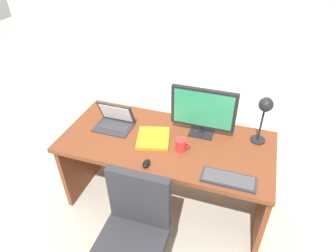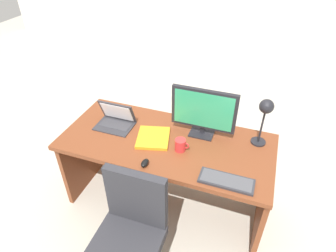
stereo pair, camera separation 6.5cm
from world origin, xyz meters
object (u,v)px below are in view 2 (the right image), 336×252
Objects in this scene: keyboard at (226,181)px; coffee_mug at (181,145)px; monitor at (204,111)px; book at (153,138)px; desk at (168,155)px; mouse at (145,163)px; laptop at (116,118)px; office_chair at (130,244)px; desk_lamp at (265,112)px.

coffee_mug is (-0.41, 0.22, 0.04)m from keyboard.
monitor is at bearing 122.22° from keyboard.
coffee_mug is (0.25, -0.05, 0.04)m from book.
monitor reaches higher than desk.
mouse is at bearing -127.75° from coffee_mug.
coffee_mug is at bearing -40.02° from desk.
monitor is 1.66× the size of laptop.
book is 2.98× the size of coffee_mug.
office_chair is at bearing -81.35° from book.
desk_lamp is 1.22× the size of book.
coffee_mug reaches higher than desk.
desk is 15.08× the size of coffee_mug.
office_chair is (0.05, -0.43, -0.38)m from mouse.
monitor is 0.34m from coffee_mug.
mouse is at bearing -41.72° from laptop.
monitor is 4.60× the size of coffee_mug.
office_chair reaches higher than coffee_mug.
monitor reaches higher than book.
desk_lamp reaches higher than book.
coffee_mug reaches higher than mouse.
keyboard is at bearing -22.29° from book.
office_chair is (0.11, -0.73, -0.38)m from book.
book is (-0.06, 0.31, -0.01)m from mouse.
desk_lamp is 0.69m from coffee_mug.
laptop is 0.40m from book.
mouse reaches higher than book.
keyboard reaches higher than desk.
book is 0.26m from coffee_mug.
monitor is 1.26× the size of desk_lamp.
book is 0.83m from office_chair.
laptop reaches higher than mouse.
laptop is at bearing -171.19° from monitor.
coffee_mug is (0.15, -0.12, 0.26)m from desk.
keyboard is at bearing 40.07° from office_chair.
monitor is at bearing 28.56° from desk.
mouse reaches higher than desk.
office_chair is at bearing -139.93° from keyboard.
desk is 4.55× the size of keyboard.
office_chair reaches higher than desk.
coffee_mug is (0.64, -0.14, -0.01)m from laptop.
desk is 0.68m from keyboard.
laptop is 3.58× the size of mouse.
desk_lamp is at bearing 6.38° from laptop.
desk_lamp is at bearing 53.35° from office_chair.
mouse is at bearing -79.24° from book.
desk_lamp reaches higher than coffee_mug.
laptop is 0.34× the size of office_chair.
office_chair reaches higher than keyboard.
keyboard is 0.91× the size of desk_lamp.
coffee_mug is (-0.57, -0.28, -0.26)m from desk_lamp.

